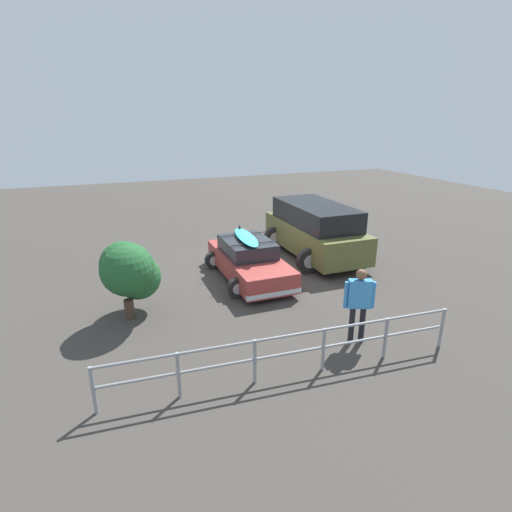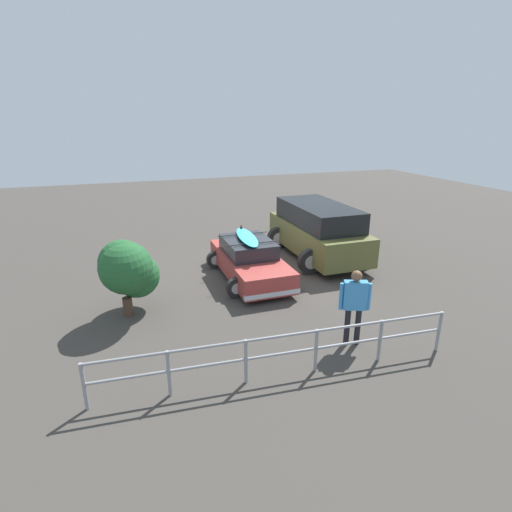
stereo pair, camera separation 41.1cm
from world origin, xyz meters
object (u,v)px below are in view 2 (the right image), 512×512
Objects in this scene: suv_car at (318,230)px; person_bystander at (355,301)px; bush_near_left at (126,267)px; sedan_car at (249,260)px.

suv_car is 6.06m from person_bystander.
bush_near_left reaches higher than suv_car.
bush_near_left is (6.79, 2.58, 0.33)m from suv_car.
suv_car is at bearing -159.16° from bush_near_left.
suv_car is (-3.02, -1.12, 0.43)m from sedan_car.
bush_near_left reaches higher than person_bystander.
sedan_car is 0.82× the size of suv_car.
suv_car is at bearing -110.03° from person_bystander.
sedan_car is 2.28× the size of person_bystander.
suv_car is at bearing -159.60° from sedan_car.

